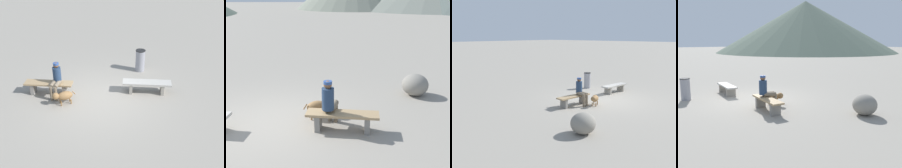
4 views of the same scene
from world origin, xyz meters
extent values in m
cube|color=gray|center=(0.00, 0.00, -0.03)|extent=(210.00, 210.00, 0.06)
cube|color=gray|center=(-2.27, -0.33, 0.18)|extent=(0.16, 0.43, 0.37)
cube|color=gray|center=(-1.14, -0.46, 0.18)|extent=(0.16, 0.43, 0.37)
cube|color=#B2ADA3|center=(-1.71, -0.40, 0.40)|extent=(1.79, 0.64, 0.07)
cube|color=gray|center=(1.26, -0.37, 0.20)|extent=(0.17, 0.38, 0.41)
cube|color=gray|center=(2.42, -0.51, 0.20)|extent=(0.17, 0.38, 0.41)
cube|color=#A3845B|center=(1.84, -0.44, 0.44)|extent=(1.76, 0.62, 0.06)
cylinder|color=navy|center=(1.50, -0.40, 0.80)|extent=(0.29, 0.29, 0.53)
sphere|color=brown|center=(1.50, -0.40, 1.15)|extent=(0.19, 0.19, 0.19)
cylinder|color=#2D4C8C|center=(1.50, -0.40, 1.21)|extent=(0.20, 0.20, 0.07)
cylinder|color=#756651|center=(1.63, -0.20, 0.54)|extent=(0.25, 0.48, 0.15)
cylinder|color=#756651|center=(1.69, 0.02, 0.27)|extent=(0.11, 0.11, 0.54)
cylinder|color=#756651|center=(1.48, -0.16, 0.54)|extent=(0.25, 0.48, 0.15)
cylinder|color=#756651|center=(1.53, 0.06, 0.27)|extent=(0.11, 0.11, 0.54)
ellipsoid|color=olive|center=(1.18, 0.27, 0.32)|extent=(0.60, 0.48, 0.30)
sphere|color=olive|center=(1.48, 0.39, 0.38)|extent=(0.24, 0.24, 0.24)
cylinder|color=olive|center=(1.30, 0.41, 0.08)|extent=(0.04, 0.04, 0.17)
cylinder|color=olive|center=(1.37, 0.25, 0.08)|extent=(0.04, 0.04, 0.17)
cylinder|color=olive|center=(0.99, 0.28, 0.08)|extent=(0.04, 0.04, 0.17)
cylinder|color=olive|center=(1.05, 0.13, 0.08)|extent=(0.04, 0.04, 0.17)
cylinder|color=olive|center=(0.90, 0.15, 0.37)|extent=(0.12, 0.07, 0.15)
cylinder|color=gray|center=(-1.69, -2.25, 0.45)|extent=(0.38, 0.38, 0.90)
cylinder|color=black|center=(-1.69, -2.25, 0.92)|extent=(0.41, 0.41, 0.03)
ellipsoid|color=gray|center=(4.24, 1.89, 0.35)|extent=(1.10, 1.08, 0.70)
camera|label=1|loc=(-0.12, 8.29, 5.11)|focal=43.98mm
camera|label=2|loc=(1.66, -6.09, 3.12)|focal=42.35mm
camera|label=3|loc=(10.53, 6.54, 3.16)|focal=40.87mm
camera|label=4|loc=(8.75, -4.89, 2.44)|focal=38.19mm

